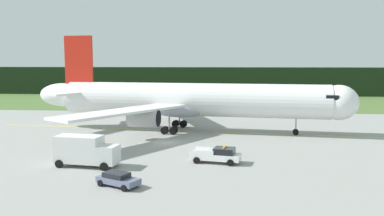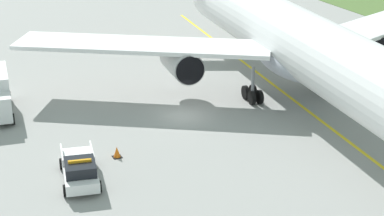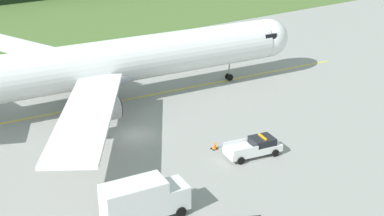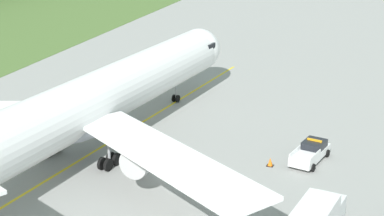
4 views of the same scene
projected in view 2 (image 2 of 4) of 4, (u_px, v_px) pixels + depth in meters
ground at (184, 116)px, 54.35m from camera, size 320.00×320.00×0.00m
taxiway_centerline_main at (306, 109)px, 55.61m from camera, size 68.45×8.12×0.01m
airliner at (306, 48)px, 54.28m from camera, size 53.14×45.06×15.75m
ops_pickup_truck at (80, 169)px, 43.46m from camera, size 5.98×3.22×1.94m
apron_cone at (117, 152)px, 47.05m from camera, size 0.64×0.64×0.80m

